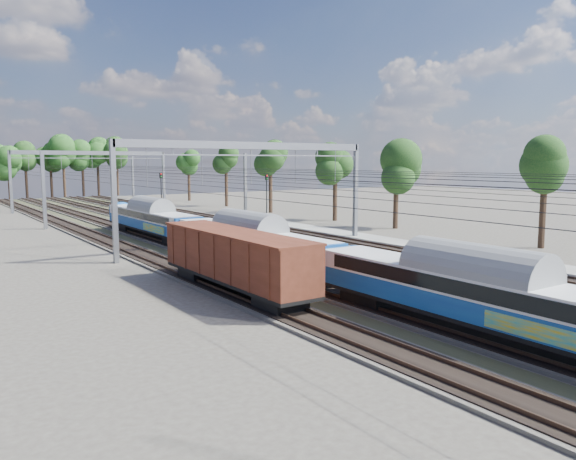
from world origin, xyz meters
TOP-DOWN VIEW (x-y plane):
  - track_bed at (-0.00, 45.00)m, footprint 21.00×130.00m
  - platform at (12.00, 20.00)m, footprint 3.00×70.00m
  - catenary at (0.33, 52.69)m, footprint 25.65×130.00m
  - tree_belt at (7.58, 91.60)m, footprint 39.56×99.61m
  - emu_train at (-4.50, 22.35)m, footprint 2.65×56.19m
  - freight_boxcar at (-9.00, 16.63)m, footprint 2.73×13.17m
  - worker at (0.16, 65.89)m, footprint 0.58×0.68m
  - signal_near at (5.18, 63.21)m, footprint 0.37×0.34m
  - signal_far at (13.56, 49.21)m, footprint 0.37×0.34m

SIDE VIEW (x-z plane):
  - track_bed at x=0.00m, z-range -0.07..0.27m
  - platform at x=12.00m, z-range 0.00..0.30m
  - worker at x=0.16m, z-range 0.00..1.57m
  - freight_boxcar at x=-9.00m, z-range 0.37..3.77m
  - emu_train at x=-4.50m, z-range 0.34..4.22m
  - signal_far at x=13.56m, z-range 0.77..6.54m
  - signal_near at x=5.18m, z-range 0.78..6.63m
  - catenary at x=0.33m, z-range 1.90..10.90m
  - tree_belt at x=7.58m, z-range 2.21..14.32m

